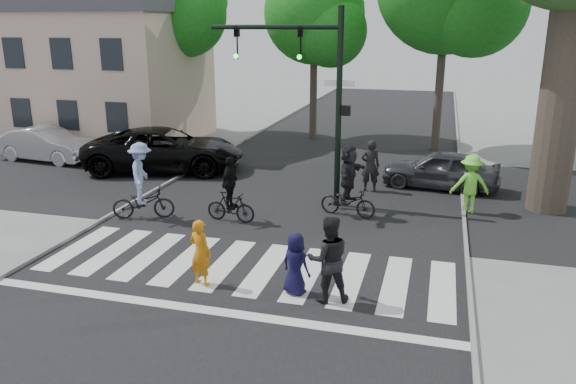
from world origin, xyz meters
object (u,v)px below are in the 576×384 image
at_px(pedestrian_adult, 328,259).
at_px(car_suv, 165,150).
at_px(traffic_signal, 312,79).
at_px(car_silver, 47,144).
at_px(cyclist_right, 348,185).
at_px(pedestrian_child, 296,264).
at_px(pedestrian_woman, 200,252).
at_px(cyclist_left, 142,186).
at_px(cyclist_mid, 230,195).
at_px(car_grey, 441,169).

distance_m(pedestrian_adult, car_suv, 12.12).
relative_size(traffic_signal, car_silver, 1.41).
relative_size(pedestrian_adult, cyclist_right, 0.85).
distance_m(pedestrian_child, cyclist_right, 5.30).
bearing_deg(pedestrian_woman, cyclist_right, -95.97).
height_order(pedestrian_woman, pedestrian_adult, pedestrian_adult).
height_order(pedestrian_adult, cyclist_left, cyclist_left).
bearing_deg(traffic_signal, car_suv, 158.17).
distance_m(cyclist_mid, car_suv, 6.67).
xyz_separation_m(cyclist_right, car_silver, (-13.28, 3.68, -0.26)).
bearing_deg(car_suv, cyclist_mid, -151.11).
bearing_deg(cyclist_right, cyclist_mid, -156.40).
bearing_deg(cyclist_left, car_silver, 144.01).
bearing_deg(car_grey, traffic_signal, -46.29).
height_order(pedestrian_woman, cyclist_mid, cyclist_mid).
bearing_deg(cyclist_mid, car_grey, 41.90).
distance_m(traffic_signal, pedestrian_adult, 7.24).
bearing_deg(pedestrian_adult, traffic_signal, -94.09).
bearing_deg(pedestrian_adult, car_suv, -67.58).
distance_m(pedestrian_child, car_suv, 11.55).
bearing_deg(car_grey, pedestrian_woman, -20.40).
bearing_deg(pedestrian_child, pedestrian_adult, -167.08).
relative_size(pedestrian_child, car_grey, 0.34).
height_order(pedestrian_woman, car_grey, pedestrian_woman).
bearing_deg(cyclist_left, pedestrian_adult, -30.17).
relative_size(pedestrian_adult, car_suv, 0.31).
height_order(cyclist_mid, car_suv, cyclist_mid).
bearing_deg(pedestrian_adult, cyclist_left, -50.60).
distance_m(pedestrian_child, cyclist_left, 6.54).
xyz_separation_m(pedestrian_woman, car_silver, (-10.96, 9.09, -0.05)).
height_order(cyclist_right, car_suv, cyclist_right).
bearing_deg(car_silver, pedestrian_woman, -123.86).
bearing_deg(cyclist_left, pedestrian_woman, -46.58).
relative_size(cyclist_left, cyclist_mid, 1.18).
relative_size(pedestrian_woman, cyclist_left, 0.66).
bearing_deg(car_silver, car_grey, -83.81).
relative_size(pedestrian_woman, car_silver, 0.35).
bearing_deg(pedestrian_adult, car_grey, -123.23).
xyz_separation_m(traffic_signal, cyclist_mid, (-1.81, -2.30, -3.11)).
relative_size(cyclist_left, car_grey, 0.57).
bearing_deg(car_suv, cyclist_left, -173.53).
bearing_deg(pedestrian_child, car_suv, -26.32).
xyz_separation_m(pedestrian_child, car_suv, (-7.52, 8.76, 0.16)).
bearing_deg(cyclist_mid, pedestrian_adult, -47.71).
bearing_deg(pedestrian_child, car_grey, -84.18).
distance_m(pedestrian_adult, cyclist_left, 7.21).
distance_m(pedestrian_woman, pedestrian_adult, 2.82).
relative_size(pedestrian_woman, cyclist_mid, 0.78).
bearing_deg(pedestrian_woman, car_suv, -41.39).
distance_m(cyclist_mid, car_silver, 11.30).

